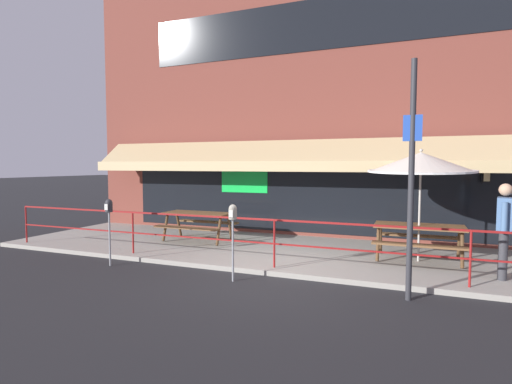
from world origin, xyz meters
TOP-DOWN VIEW (x-y plane):
  - ground_plane at (0.00, 0.00)m, footprint 120.00×120.00m
  - patio_deck at (0.00, 2.00)m, footprint 15.00×4.00m
  - restaurant_building at (0.00, 4.23)m, footprint 15.00×1.60m
  - patio_railing at (0.00, 0.30)m, footprint 13.84×0.04m
  - picnic_table_left at (-2.82, 2.15)m, footprint 1.80×1.42m
  - picnic_table_centre at (2.66, 1.96)m, footprint 1.80×1.42m
  - patio_umbrella_centre at (2.66, 1.92)m, footprint 2.14×2.14m
  - pedestrian_walking at (4.05, 1.07)m, footprint 0.31×0.61m
  - parking_meter_near at (-3.41, -0.50)m, footprint 0.15×0.16m
  - parking_meter_far at (-0.50, -0.57)m, footprint 0.15×0.16m
  - street_sign_pole at (2.51, -0.45)m, footprint 0.28×0.09m

SIDE VIEW (x-z plane):
  - ground_plane at x=0.00m, z-range 0.00..0.00m
  - patio_deck at x=0.00m, z-range 0.00..0.10m
  - picnic_table_left at x=-2.82m, z-range 0.33..1.08m
  - picnic_table_centre at x=2.66m, z-range 0.33..1.08m
  - patio_railing at x=0.00m, z-range 0.32..1.28m
  - pedestrian_walking at x=4.05m, z-range 0.20..1.91m
  - parking_meter_near at x=-3.41m, z-range 0.44..1.86m
  - parking_meter_far at x=-0.50m, z-range 0.44..1.86m
  - street_sign_pole at x=2.51m, z-range 0.06..3.81m
  - patio_umbrella_centre at x=2.66m, z-range 0.99..3.37m
  - restaurant_building at x=0.00m, z-range -0.03..8.50m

